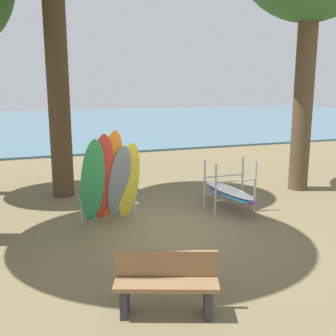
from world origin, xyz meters
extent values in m
plane|color=brown|center=(0.00, 0.00, 0.00)|extent=(80.00, 80.00, 0.00)
cube|color=#477084|center=(0.00, 28.10, 0.05)|extent=(80.00, 36.00, 0.10)
cylinder|color=brown|center=(4.97, 1.86, 3.02)|extent=(0.56, 0.56, 6.04)
cylinder|color=#4C3823|center=(-1.75, 3.63, 3.31)|extent=(0.59, 0.59, 6.62)
ellipsoid|color=#339E56|center=(-1.41, 0.74, 1.00)|extent=(0.54, 0.86, 2.01)
ellipsoid|color=red|center=(-1.20, 0.76, 1.05)|extent=(0.52, 0.89, 2.10)
ellipsoid|color=orange|center=(-1.00, 0.79, 1.09)|extent=(0.59, 0.94, 2.17)
ellipsoid|color=gray|center=(-0.79, 0.81, 0.91)|extent=(0.60, 0.80, 1.82)
ellipsoid|color=yellow|center=(-0.59, 0.83, 0.94)|extent=(0.57, 0.73, 1.87)
cylinder|color=#9EA0A5|center=(-1.63, 1.05, 0.28)|extent=(0.04, 0.04, 0.55)
cylinder|color=#9EA0A5|center=(-0.37, 1.09, 0.28)|extent=(0.04, 0.04, 0.55)
cylinder|color=#9EA0A5|center=(-1.00, 1.07, 0.55)|extent=(1.42, 0.09, 0.04)
cylinder|color=#9EA0A5|center=(1.46, 0.49, 0.62)|extent=(0.05, 0.05, 1.25)
cylinder|color=#9EA0A5|center=(2.56, 0.49, 0.62)|extent=(0.05, 0.05, 1.25)
cylinder|color=#9EA0A5|center=(1.46, 1.09, 0.62)|extent=(0.05, 0.05, 1.25)
cylinder|color=#9EA0A5|center=(2.56, 1.09, 0.62)|extent=(0.05, 0.05, 1.25)
cylinder|color=#9EA0A5|center=(2.01, 0.49, 0.35)|extent=(1.10, 0.04, 0.04)
cylinder|color=#9EA0A5|center=(2.01, 0.49, 0.80)|extent=(1.10, 0.04, 0.04)
cylinder|color=#9EA0A5|center=(2.01, 1.09, 0.35)|extent=(1.10, 0.04, 0.04)
cylinder|color=#9EA0A5|center=(2.01, 1.09, 0.80)|extent=(1.10, 0.04, 0.04)
ellipsoid|color=purple|center=(2.06, 0.79, 0.40)|extent=(0.64, 2.13, 0.06)
ellipsoid|color=#2D8ED1|center=(1.98, 0.79, 0.46)|extent=(0.61, 2.12, 0.06)
ellipsoid|color=white|center=(1.97, 0.79, 0.52)|extent=(0.59, 2.12, 0.06)
cube|color=#2D2D33|center=(-1.65, -2.89, 0.21)|extent=(0.21, 0.33, 0.42)
cube|color=#2D2D33|center=(-0.61, -3.29, 0.21)|extent=(0.21, 0.33, 0.42)
cube|color=olive|center=(-1.13, -3.09, 0.45)|extent=(1.45, 0.88, 0.06)
cube|color=olive|center=(-1.07, -2.92, 0.67)|extent=(1.33, 0.57, 0.36)
camera|label=1|loc=(-2.83, -7.64, 3.03)|focal=42.30mm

